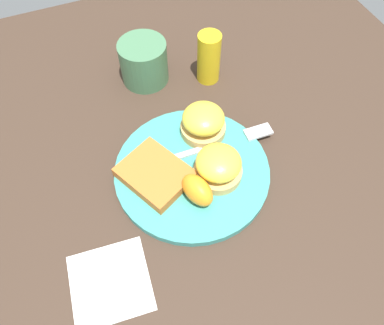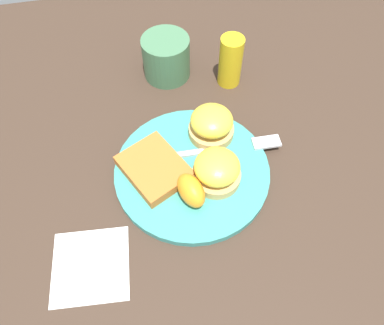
# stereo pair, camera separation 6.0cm
# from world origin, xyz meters

# --- Properties ---
(ground_plane) EXTENTS (1.10, 1.10, 0.00)m
(ground_plane) POSITION_xyz_m (0.00, 0.00, 0.00)
(ground_plane) COLOR #38281E
(plate) EXTENTS (0.26, 0.26, 0.01)m
(plate) POSITION_xyz_m (0.00, 0.00, 0.01)
(plate) COLOR teal
(plate) RESTS_ON ground_plane
(sandwich_benedict_left) EXTENTS (0.08, 0.08, 0.06)m
(sandwich_benedict_left) POSITION_xyz_m (-0.03, -0.03, 0.04)
(sandwich_benedict_left) COLOR tan
(sandwich_benedict_left) RESTS_ON plate
(sandwich_benedict_right) EXTENTS (0.08, 0.08, 0.06)m
(sandwich_benedict_right) POSITION_xyz_m (0.07, -0.05, 0.04)
(sandwich_benedict_right) COLOR tan
(sandwich_benedict_right) RESTS_ON plate
(hashbrown_patty) EXTENTS (0.13, 0.13, 0.02)m
(hashbrown_patty) POSITION_xyz_m (0.01, 0.06, 0.02)
(hashbrown_patty) COLOR #B96428
(hashbrown_patty) RESTS_ON plate
(orange_wedge) EXTENTS (0.07, 0.05, 0.04)m
(orange_wedge) POSITION_xyz_m (-0.05, 0.01, 0.04)
(orange_wedge) COLOR orange
(orange_wedge) RESTS_ON plate
(fork) EXTENTS (0.03, 0.23, 0.00)m
(fork) POSITION_xyz_m (0.03, -0.06, 0.02)
(fork) COLOR silver
(fork) RESTS_ON plate
(cup) EXTENTS (0.12, 0.09, 0.08)m
(cup) POSITION_xyz_m (0.24, -0.00, 0.04)
(cup) COLOR #42704C
(cup) RESTS_ON ground_plane
(napkin) EXTENTS (0.12, 0.12, 0.00)m
(napkin) POSITION_xyz_m (-0.12, 0.18, 0.00)
(napkin) COLOR white
(napkin) RESTS_ON ground_plane
(condiment_bottle) EXTENTS (0.04, 0.04, 0.10)m
(condiment_bottle) POSITION_xyz_m (0.20, -0.12, 0.05)
(condiment_bottle) COLOR gold
(condiment_bottle) RESTS_ON ground_plane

